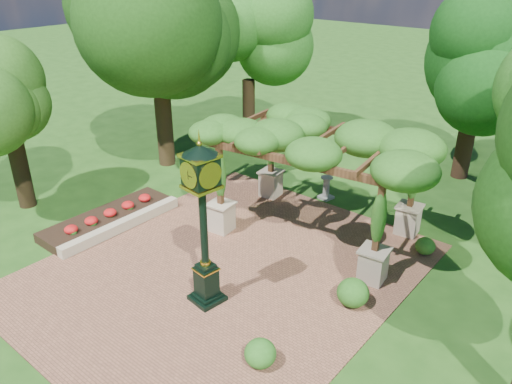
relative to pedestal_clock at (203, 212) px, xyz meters
The scene contains 14 objects.
ground 3.00m from the pedestal_clock, 143.53° to the left, with size 120.00×120.00×0.00m, color #1E4714.
brick_plaza 3.29m from the pedestal_clock, 113.26° to the left, with size 10.00×12.00×0.04m, color brown.
border_wall 5.96m from the pedestal_clock, 169.54° to the left, with size 0.35×5.00×0.40m, color #C6B793.
flower_bed 6.77m from the pedestal_clock, behind, with size 1.50×5.00×0.36m, color red.
pedestal_clock is the anchor object (origin of this frame).
pergola 5.29m from the pedestal_clock, 88.28° to the left, with size 7.03×4.89×4.15m.
sundial 8.34m from the pedestal_clock, 97.22° to the left, with size 0.61×0.61×0.95m.
shrub_front 3.86m from the pedestal_clock, 19.43° to the right, with size 0.78×0.78×0.70m, color #265F1B.
shrub_mid 4.81m from the pedestal_clock, 36.54° to the left, with size 0.91×0.91×0.82m, color #235618.
shrub_back 7.85m from the pedestal_clock, 58.96° to the left, with size 0.65×0.65×0.59m, color #32691E.
tree_west_near 11.37m from the pedestal_clock, 144.75° to the left, with size 5.59×5.59×9.07m.
tree_west_far 14.62m from the pedestal_clock, 125.59° to the left, with size 4.22×4.22×8.09m.
tree_north 14.03m from the pedestal_clock, 79.94° to the left, with size 4.81×4.81×7.58m.
tree_southwest 9.98m from the pedestal_clock, behind, with size 3.22×3.22×7.06m.
Camera 1 is at (9.14, -8.53, 9.03)m, focal length 35.00 mm.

